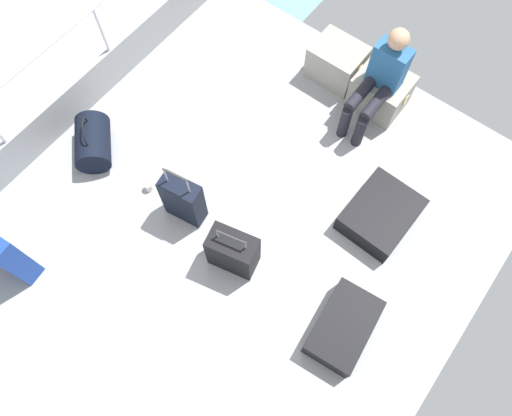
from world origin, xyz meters
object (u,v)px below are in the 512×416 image
Objects in this scene: paper_cup at (149,186)px; duffel_bag at (93,142)px; suitcase_3 at (4,254)px; cargo_crate_0 at (337,62)px; suitcase_4 at (233,252)px; cargo_crate_1 at (381,91)px; suitcase_1 at (183,200)px; suitcase_0 at (381,214)px; suitcase_2 at (343,327)px; passenger_seated at (380,79)px.

duffel_bag is at bearing -179.31° from paper_cup.
suitcase_3 is 1.43m from paper_cup.
suitcase_4 is at bearing -78.99° from cargo_crate_0.
cargo_crate_0 is 0.65× the size of suitcase_3.
cargo_crate_0 reaches higher than paper_cup.
suitcase_1 is (-0.79, -2.23, 0.09)m from cargo_crate_1.
suitcase_2 reaches higher than suitcase_0.
suitcase_0 is at bearing 54.10° from suitcase_4.
suitcase_1 is 1.08× the size of suitcase_2.
paper_cup is at bearing -119.15° from cargo_crate_1.
passenger_seated is at bearing 63.90° from suitcase_3.
cargo_crate_1 is at bearing 48.91° from duffel_bag.
suitcase_0 is 2.29m from paper_cup.
passenger_seated is 1.25× the size of suitcase_3.
suitcase_0 is 7.26× the size of paper_cup.
passenger_seated is at bearing 86.82° from suitcase_4.
duffel_bag reaches higher than suitcase_2.
cargo_crate_0 is 0.91× the size of suitcase_4.
duffel_bag is (-1.98, -2.08, -0.42)m from passenger_seated.
suitcase_4 is (-0.12, -2.15, -0.34)m from passenger_seated.
passenger_seated is at bearing 58.70° from paper_cup.
suitcase_3 is at bearing -116.10° from passenger_seated.
suitcase_4 is (0.46, -2.39, 0.05)m from cargo_crate_0.
cargo_crate_0 is 1.01× the size of cargo_crate_1.
suitcase_0 is 1.14× the size of suitcase_4.
suitcase_2 is 1.17m from suitcase_4.
paper_cup is at bearing -176.50° from suitcase_1.
passenger_seated is (0.00, -0.19, 0.39)m from cargo_crate_1.
suitcase_1 is 1.62m from suitcase_3.
suitcase_0 is at bearing -52.75° from passenger_seated.
cargo_crate_1 is at bearing 60.85° from paper_cup.
cargo_crate_1 is 0.90× the size of suitcase_4.
suitcase_2 is (1.04, -2.08, -0.47)m from passenger_seated.
cargo_crate_0 is at bearing 101.01° from suitcase_4.
cargo_crate_0 is 2.42m from paper_cup.
suitcase_3 is at bearing -140.93° from suitcase_4.
suitcase_1 is (-1.53, -1.08, 0.18)m from suitcase_0.
duffel_bag is at bearing -179.83° from suitcase_2.
cargo_crate_0 is at bearing 84.85° from suitcase_1.
suitcase_1 is (-0.79, -2.05, -0.30)m from passenger_seated.
suitcase_2 is 7.48× the size of paper_cup.
suitcase_3 is 2.00m from suitcase_4.
duffel_bag is at bearing -157.65° from suitcase_0.
cargo_crate_0 is 2.30m from suitcase_1.
cargo_crate_1 is 0.77× the size of suitcase_2.
suitcase_3 is at bearing -107.00° from paper_cup.
suitcase_4 is at bearing 39.07° from suitcase_3.
suitcase_4 is (-0.12, -2.34, 0.05)m from cargo_crate_1.
cargo_crate_1 reaches higher than cargo_crate_0.
cargo_crate_1 is 3.01m from duffel_bag.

